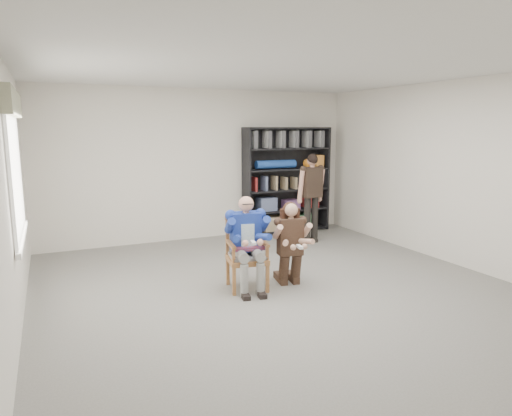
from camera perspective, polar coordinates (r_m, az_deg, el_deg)
name	(u,v)px	position (r m, az deg, el deg)	size (l,w,h in m)	color
room_shell	(292,186)	(5.46, 4.54, 2.78)	(6.00, 7.00, 2.80)	white
floor	(291,297)	(5.80, 4.34, -11.07)	(6.00, 7.00, 0.01)	slate
window_left	(17,169)	(5.76, -27.69, 4.36)	(0.16, 2.00, 1.75)	silver
armchair	(247,254)	(5.95, -1.12, -5.71)	(0.55, 0.53, 0.95)	brown
seated_man	(247,243)	(5.91, -1.13, -4.38)	(0.53, 0.74, 1.23)	navy
kneeling_woman	(291,244)	(6.07, 4.38, -4.54)	(0.47, 0.76, 1.13)	#342018
bookshelf	(287,180)	(9.17, 3.86, 3.47)	(1.80, 0.38, 2.10)	black
standing_man	(311,199)	(8.31, 6.94, 1.14)	(0.50, 0.28, 1.63)	black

